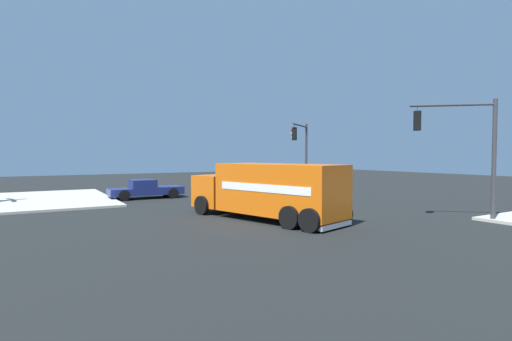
% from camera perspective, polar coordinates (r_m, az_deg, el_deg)
% --- Properties ---
extents(ground_plane, '(100.00, 100.00, 0.00)m').
position_cam_1_polar(ground_plane, '(21.41, 3.57, -6.20)').
color(ground_plane, black).
extents(sidewalk_corner_far, '(12.72, 12.72, 0.14)m').
position_cam_1_polar(sidewalk_corner_far, '(30.77, -32.71, -3.84)').
color(sidewalk_corner_far, '#B2ADA0').
rests_on(sidewalk_corner_far, ground).
extents(delivery_truck, '(8.83, 4.84, 2.73)m').
position_cam_1_polar(delivery_truck, '(18.99, 1.72, -2.89)').
color(delivery_truck, orange).
rests_on(delivery_truck, ground).
extents(traffic_light_primary, '(2.63, 3.01, 5.66)m').
position_cam_1_polar(traffic_light_primary, '(21.05, 28.48, 3.89)').
color(traffic_light_primary, '#38383D').
rests_on(traffic_light_primary, sidewalk_corner_near).
extents(traffic_light_secondary, '(2.40, 3.12, 5.70)m').
position_cam_1_polar(traffic_light_secondary, '(30.87, 6.79, 3.33)').
color(traffic_light_secondary, '#38383D').
rests_on(traffic_light_secondary, ground).
extents(pickup_navy, '(2.35, 5.24, 1.38)m').
position_cam_1_polar(pickup_navy, '(29.43, -15.97, -2.54)').
color(pickup_navy, navy).
rests_on(pickup_navy, ground).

